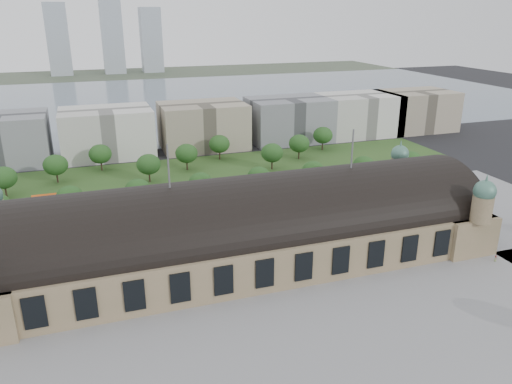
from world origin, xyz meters
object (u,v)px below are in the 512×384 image
object	(u,v)px
traffic_car_6	(434,195)
parked_car_3	(103,242)
traffic_car_4	(267,208)
bus_west	(145,232)
parked_car_6	(149,240)
parked_car_2	(94,244)
petrol_station	(55,199)
parked_car_4	(130,244)
bus_mid	(247,216)
bus_east	(312,206)
parked_car_0	(44,256)
traffic_car_2	(38,235)
traffic_car_3	(119,223)
pedestrian_0	(496,258)
parked_car_5	(91,244)
traffic_car_5	(270,196)

from	to	relation	value
traffic_car_6	parked_car_3	bearing A→B (deg)	-86.49
traffic_car_4	bus_west	xyz separation A→B (m)	(-46.10, -8.33, 0.82)
traffic_car_6	parked_car_6	bearing A→B (deg)	-84.71
parked_car_2	parked_car_3	world-z (taller)	parked_car_3
petrol_station	parked_car_3	distance (m)	43.17
parked_car_6	parked_car_4	bearing A→B (deg)	-122.25
petrol_station	traffic_car_6	xyz separation A→B (m)	(143.51, -37.87, -2.13)
parked_car_2	bus_mid	world-z (taller)	bus_mid
bus_east	parked_car_0	bearing A→B (deg)	97.96
traffic_car_4	parked_car_4	world-z (taller)	parked_car_4
traffic_car_2	traffic_car_6	bearing A→B (deg)	90.28
traffic_car_3	pedestrian_0	bearing A→B (deg)	-117.19
bus_mid	pedestrian_0	distance (m)	81.15
traffic_car_4	bus_east	world-z (taller)	bus_east
petrol_station	bus_west	size ratio (longest dim) A/B	1.26
parked_car_6	traffic_car_4	bearing A→B (deg)	69.23
parked_car_4	bus_west	bearing A→B (deg)	113.21
traffic_car_6	pedestrian_0	size ratio (longest dim) A/B	2.98
parked_car_2	parked_car_5	bearing A→B (deg)	-123.44
traffic_car_2	pedestrian_0	bearing A→B (deg)	68.55
parked_car_2	parked_car_4	distance (m)	11.54
parked_car_5	bus_mid	bearing A→B (deg)	69.79
parked_car_2	bus_west	xyz separation A→B (m)	(16.40, 2.06, 0.80)
traffic_car_2	bus_west	world-z (taller)	bus_west
parked_car_2	parked_car_3	distance (m)	2.87
traffic_car_6	parked_car_6	xyz separation A→B (m)	(-113.92, -5.69, -0.02)
traffic_car_5	parked_car_5	distance (m)	72.45
petrol_station	parked_car_3	size ratio (longest dim) A/B	3.11
traffic_car_6	parked_car_3	size ratio (longest dim) A/B	1.31
traffic_car_3	parked_car_4	world-z (taller)	parked_car_4
parked_car_0	parked_car_6	size ratio (longest dim) A/B	0.84
parked_car_5	bus_west	world-z (taller)	bus_west
traffic_car_6	parked_car_2	bearing A→B (deg)	-86.48
traffic_car_3	parked_car_5	xyz separation A→B (m)	(-9.82, -14.40, 0.01)
traffic_car_3	bus_west	bearing A→B (deg)	-144.85
traffic_car_3	parked_car_2	size ratio (longest dim) A/B	0.98
bus_west	pedestrian_0	distance (m)	109.54
parked_car_4	bus_mid	xyz separation A→B (m)	(41.64, 8.21, 0.73)
traffic_car_2	bus_west	distance (m)	35.32
traffic_car_3	bus_west	size ratio (longest dim) A/B	0.45
traffic_car_2	parked_car_3	distance (m)	23.82
petrol_station	bus_mid	distance (m)	74.31
parked_car_4	parked_car_5	xyz separation A→B (m)	(-11.64, 3.84, -0.04)
traffic_car_3	parked_car_6	distance (m)	19.41
parked_car_3	bus_east	bearing A→B (deg)	62.62
petrol_station	parked_car_0	bearing A→B (deg)	-92.49
parked_car_0	parked_car_6	bearing A→B (deg)	68.15
parked_car_2	parked_car_4	bearing A→B (deg)	41.76
parked_car_6	petrol_station	bearing A→B (deg)	176.75
traffic_car_4	parked_car_0	world-z (taller)	parked_car_0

